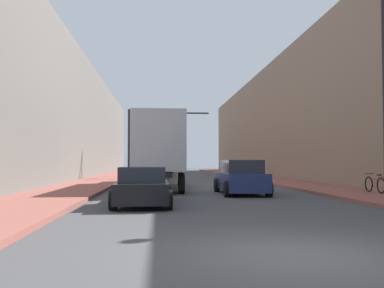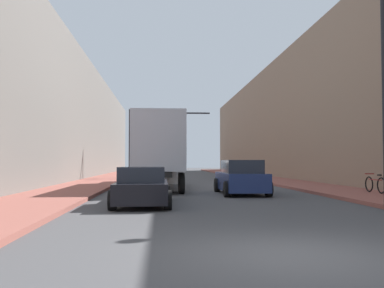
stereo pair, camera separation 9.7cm
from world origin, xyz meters
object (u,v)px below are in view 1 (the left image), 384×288
(suv_car, at_px, (241,178))
(parked_bicycle, at_px, (375,184))
(traffic_signal_gantry, at_px, (149,130))
(sedan_car, at_px, (143,187))
(street_lamp, at_px, (384,52))
(semi_truck, at_px, (158,150))

(suv_car, distance_m, parked_bicycle, 6.03)
(suv_car, xyz_separation_m, traffic_signal_gantry, (-4.79, 17.48, 3.54))
(suv_car, bearing_deg, traffic_signal_gantry, 105.33)
(sedan_car, height_order, street_lamp, street_lamp)
(sedan_car, relative_size, parked_bicycle, 2.52)
(semi_truck, relative_size, traffic_signal_gantry, 1.76)
(semi_truck, bearing_deg, suv_car, -54.14)
(semi_truck, distance_m, sedan_car, 10.35)
(parked_bicycle, bearing_deg, street_lamp, -114.34)
(street_lamp, bearing_deg, traffic_signal_gantry, 108.07)
(sedan_car, height_order, suv_car, suv_car)
(street_lamp, relative_size, parked_bicycle, 4.41)
(sedan_car, height_order, parked_bicycle, sedan_car)
(semi_truck, relative_size, suv_car, 2.73)
(semi_truck, xyz_separation_m, parked_bicycle, (9.75, -7.05, -1.72))
(suv_car, height_order, street_lamp, street_lamp)
(suv_car, bearing_deg, street_lamp, -65.63)
(traffic_signal_gantry, bearing_deg, semi_truck, -85.95)
(sedan_car, distance_m, traffic_signal_gantry, 22.54)
(street_lamp, bearing_deg, semi_truck, 119.64)
(semi_truck, bearing_deg, parked_bicycle, -35.87)
(semi_truck, height_order, street_lamp, street_lamp)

